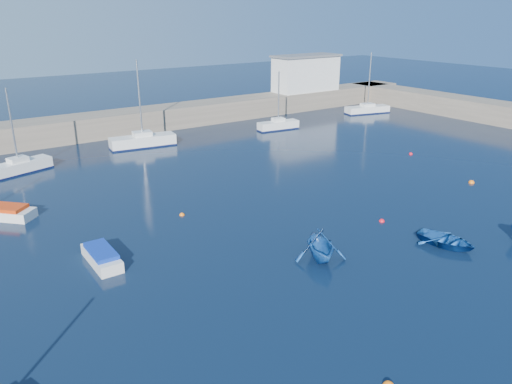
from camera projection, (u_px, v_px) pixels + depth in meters
ground at (447, 311)px, 24.52m from camera, size 220.00×220.00×0.00m
back_wall at (113, 124)px, 59.43m from camera, size 96.00×4.50×2.60m
right_arm at (441, 103)px, 72.48m from camera, size 4.50×32.00×2.60m
harbor_office at (306, 74)px, 74.37m from camera, size 10.00×4.00×5.00m
sailboat_5 at (19, 167)px, 45.28m from camera, size 6.00×3.31×7.71m
sailboat_6 at (143, 141)px, 54.14m from camera, size 7.18×2.89×9.23m
sailboat_7 at (278, 125)px, 62.05m from camera, size 5.41×2.11×7.10m
sailboat_8 at (367, 109)px, 72.14m from camera, size 6.78×3.38×8.52m
motorboat_1 at (102, 256)px, 29.08m from camera, size 1.36×3.78×0.92m
motorboat_2 at (2, 212)px, 35.51m from camera, size 4.30×4.40×0.94m
dinghy_center at (446, 240)px, 31.26m from camera, size 3.23×4.05×0.75m
dinghy_left at (320, 245)px, 29.38m from camera, size 4.32×4.54×1.87m
buoy_1 at (382, 222)px, 35.00m from camera, size 0.40×0.40×0.40m
buoy_2 at (471, 183)px, 42.89m from camera, size 0.50×0.50×0.50m
buoy_3 at (182, 215)px, 36.10m from camera, size 0.38×0.38×0.38m
buoy_4 at (411, 154)px, 51.51m from camera, size 0.40×0.40×0.40m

